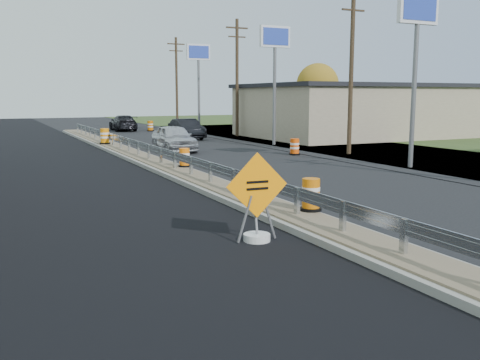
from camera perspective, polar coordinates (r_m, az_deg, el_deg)
name	(u,v)px	position (r m, az deg, el deg)	size (l,w,h in m)	color
ground	(233,197)	(17.78, -0.70, -1.81)	(140.00, 140.00, 0.00)	black
milled_overlay	(57,168)	(26.22, -18.95, 1.21)	(7.20, 120.00, 0.01)	black
median	(161,166)	(25.16, -8.42, 1.53)	(1.60, 55.00, 0.23)	gray
guardrail	(155,150)	(26.04, -9.10, 3.13)	(0.10, 46.15, 0.72)	silver
retail_building_near	(361,110)	(45.71, 12.80, 7.29)	(18.50, 12.50, 4.27)	tan
pylon_sign_south	(417,25)	(26.15, 18.38, 15.45)	(2.20, 0.30, 7.90)	slate
pylon_sign_mid	(275,48)	(36.64, 3.74, 13.89)	(2.20, 0.30, 7.90)	slate
pylon_sign_north	(198,60)	(49.30, -4.46, 12.61)	(2.20, 0.30, 7.90)	slate
utility_pole_smid	(351,67)	(31.23, 11.80, 11.74)	(1.90, 0.26, 9.40)	#473523
utility_pole_nmid	(237,76)	(44.11, -0.32, 11.06)	(1.90, 0.26, 9.40)	#473523
utility_pole_north	(177,80)	(58.02, -6.78, 10.50)	(1.90, 0.26, 9.40)	#473523
tree_far_yellow	(318,85)	(59.99, 8.28, 10.04)	(4.62, 4.62, 6.86)	#473523
caution_sign	(257,219)	(12.29, 1.81, -4.20)	(1.50, 0.62, 2.07)	white
barrel_median_near	(311,195)	(14.65, 7.57, -1.62)	(0.60, 0.60, 0.88)	black
barrel_median_mid	(185,158)	(23.66, -5.94, 2.37)	(0.56, 0.56, 0.82)	black
barrel_median_far	(105,137)	(35.84, -14.23, 4.52)	(0.69, 0.69, 1.00)	black
barrel_shoulder_near	(295,147)	(30.60, 5.85, 3.52)	(0.63, 0.63, 0.92)	black
barrel_shoulder_far	(150,126)	(51.76, -9.54, 5.68)	(0.66, 0.66, 0.97)	black
car_silver	(174,138)	(32.71, -7.06, 4.47)	(1.88, 4.68, 1.59)	silver
car_dark_mid	(187,129)	(42.16, -5.71, 5.46)	(1.64, 4.70, 1.55)	black
car_dark_far	(123,123)	(52.85, -12.36, 5.97)	(2.08, 5.12, 1.49)	black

